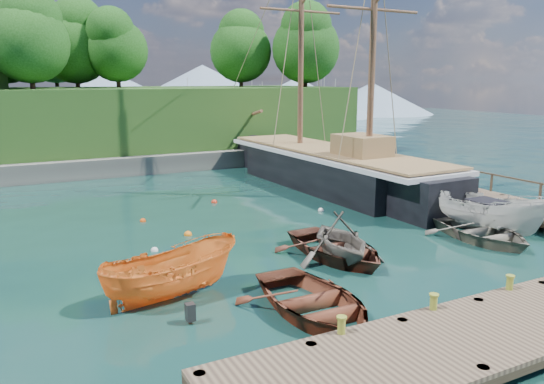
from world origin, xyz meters
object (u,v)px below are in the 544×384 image
(rowboat_0, at_px, (314,315))
(cabin_boat_white, at_px, (485,232))
(rowboat_2, at_px, (336,258))
(rowboat_1, at_px, (340,261))
(motorboat_orange, at_px, (173,297))
(schooner, at_px, (331,172))
(rowboat_3, at_px, (481,240))

(rowboat_0, xyz_separation_m, cabin_boat_white, (11.31, 3.73, 0.00))
(rowboat_2, bearing_deg, cabin_boat_white, -3.19)
(rowboat_1, height_order, motorboat_orange, rowboat_1)
(rowboat_0, height_order, schooner, schooner)
(rowboat_0, height_order, rowboat_1, rowboat_1)
(motorboat_orange, bearing_deg, rowboat_1, -97.52)
(rowboat_2, xyz_separation_m, schooner, (7.19, 11.23, 1.04))
(rowboat_0, bearing_deg, rowboat_1, 46.67)
(rowboat_1, xyz_separation_m, rowboat_2, (0.10, 0.40, 0.00))
(rowboat_3, height_order, schooner, schooner)
(rowboat_2, xyz_separation_m, rowboat_3, (6.73, -0.97, 0.00))
(motorboat_orange, bearing_deg, cabin_boat_white, -98.43)
(rowboat_1, distance_m, rowboat_2, 0.41)
(rowboat_2, bearing_deg, schooner, 55.26)
(schooner, bearing_deg, rowboat_0, -126.52)
(rowboat_2, bearing_deg, rowboat_0, -133.26)
(rowboat_2, height_order, rowboat_3, rowboat_2)
(rowboat_2, relative_size, schooner, 0.19)
(rowboat_1, distance_m, motorboat_orange, 6.58)
(rowboat_1, distance_m, schooner, 13.76)
(rowboat_0, relative_size, rowboat_3, 1.05)
(rowboat_1, relative_size, rowboat_2, 0.76)
(rowboat_2, distance_m, schooner, 13.37)
(rowboat_1, bearing_deg, rowboat_0, -122.66)
(rowboat_0, bearing_deg, rowboat_2, 48.92)
(rowboat_3, distance_m, motorboat_orange, 13.40)
(rowboat_0, distance_m, rowboat_3, 10.54)
(motorboat_orange, bearing_deg, schooner, -60.00)
(rowboat_2, xyz_separation_m, cabin_boat_white, (7.92, -0.15, 0.00))
(cabin_boat_white, bearing_deg, rowboat_1, 161.52)
(rowboat_1, bearing_deg, cabin_boat_white, 12.50)
(rowboat_3, bearing_deg, rowboat_1, 178.44)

